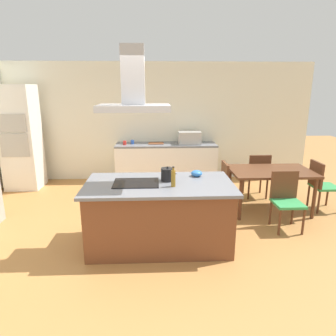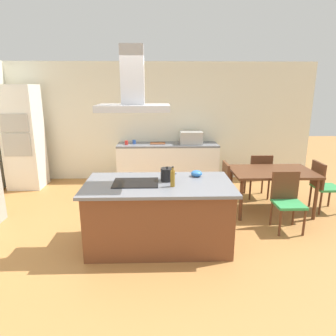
% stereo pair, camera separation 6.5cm
% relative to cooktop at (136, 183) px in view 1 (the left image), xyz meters
% --- Properties ---
extents(ground, '(16.00, 16.00, 0.00)m').
position_rel_cooktop_xyz_m(ground, '(0.31, 1.50, -0.91)').
color(ground, '#AD753D').
extents(wall_back, '(7.20, 0.10, 2.70)m').
position_rel_cooktop_xyz_m(wall_back, '(0.31, 3.25, 0.44)').
color(wall_back, silver).
rests_on(wall_back, ground).
extents(kitchen_island, '(1.99, 1.07, 0.90)m').
position_rel_cooktop_xyz_m(kitchen_island, '(0.31, 0.00, -0.45)').
color(kitchen_island, brown).
rests_on(kitchen_island, ground).
extents(cooktop, '(0.60, 0.44, 0.01)m').
position_rel_cooktop_xyz_m(cooktop, '(0.00, 0.00, 0.00)').
color(cooktop, black).
rests_on(cooktop, kitchen_island).
extents(tea_kettle, '(0.23, 0.18, 0.20)m').
position_rel_cooktop_xyz_m(tea_kettle, '(0.42, 0.10, 0.08)').
color(tea_kettle, black).
rests_on(tea_kettle, kitchen_island).
extents(olive_oil_bottle, '(0.06, 0.06, 0.27)m').
position_rel_cooktop_xyz_m(olive_oil_bottle, '(0.49, -0.15, 0.11)').
color(olive_oil_bottle, olive).
rests_on(olive_oil_bottle, kitchen_island).
extents(mixing_bowl, '(0.16, 0.16, 0.09)m').
position_rel_cooktop_xyz_m(mixing_bowl, '(0.85, 0.29, 0.04)').
color(mixing_bowl, '#2D6BB7').
rests_on(mixing_bowl, kitchen_island).
extents(back_counter, '(2.27, 0.62, 0.90)m').
position_rel_cooktop_xyz_m(back_counter, '(0.51, 2.88, -0.46)').
color(back_counter, white).
rests_on(back_counter, ground).
extents(countertop_microwave, '(0.50, 0.38, 0.28)m').
position_rel_cooktop_xyz_m(countertop_microwave, '(1.04, 2.88, 0.13)').
color(countertop_microwave, '#B2AFAA').
rests_on(countertop_microwave, back_counter).
extents(coffee_mug_red, '(0.08, 0.08, 0.09)m').
position_rel_cooktop_xyz_m(coffee_mug_red, '(-0.41, 2.81, 0.04)').
color(coffee_mug_red, red).
rests_on(coffee_mug_red, back_counter).
extents(coffee_mug_blue, '(0.08, 0.08, 0.09)m').
position_rel_cooktop_xyz_m(coffee_mug_blue, '(-0.25, 2.90, 0.04)').
color(coffee_mug_blue, '#2D56B2').
rests_on(coffee_mug_blue, back_counter).
extents(cutting_board, '(0.34, 0.24, 0.02)m').
position_rel_cooktop_xyz_m(cutting_board, '(0.29, 2.93, 0.00)').
color(cutting_board, brown).
rests_on(cutting_board, back_counter).
extents(wall_oven_stack, '(0.70, 0.66, 2.20)m').
position_rel_cooktop_xyz_m(wall_oven_stack, '(-2.59, 2.65, 0.20)').
color(wall_oven_stack, white).
rests_on(wall_oven_stack, ground).
extents(dining_table, '(1.40, 0.90, 0.75)m').
position_rel_cooktop_xyz_m(dining_table, '(2.27, 1.11, -0.24)').
color(dining_table, '#59331E').
rests_on(dining_table, ground).
extents(chair_facing_back_wall, '(0.42, 0.42, 0.89)m').
position_rel_cooktop_xyz_m(chair_facing_back_wall, '(2.27, 1.77, -0.40)').
color(chair_facing_back_wall, '#33934C').
rests_on(chair_facing_back_wall, ground).
extents(chair_at_right_end, '(0.42, 0.42, 0.89)m').
position_rel_cooktop_xyz_m(chair_at_right_end, '(3.19, 1.11, -0.40)').
color(chair_at_right_end, '#33934C').
rests_on(chair_at_right_end, ground).
extents(chair_at_left_end, '(0.42, 0.42, 0.89)m').
position_rel_cooktop_xyz_m(chair_at_left_end, '(1.35, 1.11, -0.40)').
color(chair_at_left_end, '#33934C').
rests_on(chair_at_left_end, ground).
extents(chair_facing_island, '(0.42, 0.42, 0.89)m').
position_rel_cooktop_xyz_m(chair_facing_island, '(2.27, 0.44, -0.40)').
color(chair_facing_island, '#33934C').
rests_on(chair_facing_island, ground).
extents(range_hood, '(0.90, 0.55, 0.78)m').
position_rel_cooktop_xyz_m(range_hood, '(0.00, 0.00, 1.20)').
color(range_hood, '#ADADB2').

